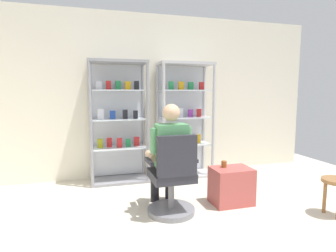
# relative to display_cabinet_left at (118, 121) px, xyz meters

# --- Properties ---
(back_wall) EXTENTS (6.00, 0.10, 2.70)m
(back_wall) POSITION_rel_display_cabinet_left_xyz_m (0.55, 0.24, 0.38)
(back_wall) COLOR silver
(back_wall) RESTS_ON ground
(display_cabinet_left) EXTENTS (0.90, 0.45, 1.90)m
(display_cabinet_left) POSITION_rel_display_cabinet_left_xyz_m (0.00, 0.00, 0.00)
(display_cabinet_left) COLOR gray
(display_cabinet_left) RESTS_ON ground
(display_cabinet_right) EXTENTS (0.90, 0.45, 1.90)m
(display_cabinet_right) POSITION_rel_display_cabinet_left_xyz_m (1.10, 0.00, -0.00)
(display_cabinet_right) COLOR #B7B7BC
(display_cabinet_right) RESTS_ON ground
(office_chair) EXTENTS (0.56, 0.56, 0.96)m
(office_chair) POSITION_rel_display_cabinet_left_xyz_m (0.46, -1.46, -0.57)
(office_chair) COLOR slate
(office_chair) RESTS_ON ground
(seated_shopkeeper) EXTENTS (0.49, 0.57, 1.29)m
(seated_shopkeeper) POSITION_rel_display_cabinet_left_xyz_m (0.46, -1.30, -0.25)
(seated_shopkeeper) COLOR black
(seated_shopkeeper) RESTS_ON ground
(storage_crate) EXTENTS (0.50, 0.36, 0.47)m
(storage_crate) POSITION_rel_display_cabinet_left_xyz_m (1.28, -1.35, -0.73)
(storage_crate) COLOR #B24C47
(storage_crate) RESTS_ON ground
(tea_glass) EXTENTS (0.07, 0.07, 0.08)m
(tea_glass) POSITION_rel_display_cabinet_left_xyz_m (1.20, -1.29, -0.46)
(tea_glass) COLOR brown
(tea_glass) RESTS_ON storage_crate
(wooden_stool) EXTENTS (0.32, 0.32, 0.44)m
(wooden_stool) POSITION_rel_display_cabinet_left_xyz_m (2.26, -2.00, -0.62)
(wooden_stool) COLOR olive
(wooden_stool) RESTS_ON ground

